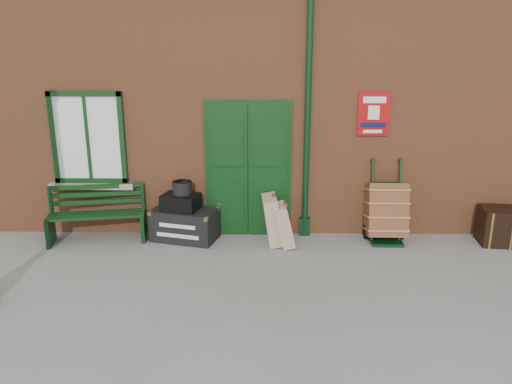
{
  "coord_description": "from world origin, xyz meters",
  "views": [
    {
      "loc": [
        -0.05,
        -6.51,
        3.09
      ],
      "look_at": [
        -0.16,
        0.6,
        1.0
      ],
      "focal_mm": 35.0,
      "sensor_mm": 36.0,
      "label": 1
    }
  ],
  "objects_px": {
    "houdini_trunk": "(185,225)",
    "dark_trunk": "(507,226)",
    "porter_trolley": "(386,211)",
    "bench": "(97,212)"
  },
  "relations": [
    {
      "from": "houdini_trunk",
      "to": "porter_trolley",
      "type": "height_order",
      "value": "porter_trolley"
    },
    {
      "from": "porter_trolley",
      "to": "dark_trunk",
      "type": "height_order",
      "value": "porter_trolley"
    },
    {
      "from": "porter_trolley",
      "to": "dark_trunk",
      "type": "bearing_deg",
      "value": -2.99
    },
    {
      "from": "bench",
      "to": "dark_trunk",
      "type": "bearing_deg",
      "value": -10.37
    },
    {
      "from": "houdini_trunk",
      "to": "dark_trunk",
      "type": "bearing_deg",
      "value": 14.1
    },
    {
      "from": "houdini_trunk",
      "to": "porter_trolley",
      "type": "bearing_deg",
      "value": 15.72
    },
    {
      "from": "bench",
      "to": "houdini_trunk",
      "type": "bearing_deg",
      "value": -8.2
    },
    {
      "from": "porter_trolley",
      "to": "dark_trunk",
      "type": "distance_m",
      "value": 1.94
    },
    {
      "from": "dark_trunk",
      "to": "houdini_trunk",
      "type": "bearing_deg",
      "value": -174.72
    },
    {
      "from": "bench",
      "to": "houdini_trunk",
      "type": "height_order",
      "value": "bench"
    }
  ]
}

